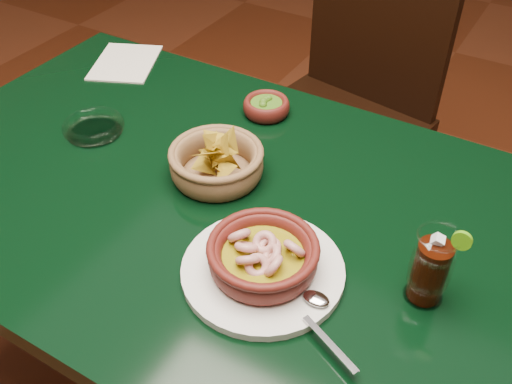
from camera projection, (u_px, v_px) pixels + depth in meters
The scene contains 8 objects.
dining_table at pixel (200, 224), 1.12m from camera, with size 1.20×0.80×0.75m.
dining_chair at pixel (346, 105), 1.65m from camera, with size 0.53×0.53×0.99m.
shrimp_plate at pixel (263, 260), 0.87m from camera, with size 0.33×0.26×0.08m.
chip_basket at pixel (217, 162), 1.06m from camera, with size 0.21×0.21×0.14m.
guacamole_ramekin at pixel (266, 106), 1.23m from camera, with size 0.12×0.12×0.04m.
cola_drink at pixel (431, 268), 0.82m from camera, with size 0.13×0.13×0.15m.
glass_ashtray at pixel (94, 127), 1.18m from camera, with size 0.13×0.13×0.03m.
paper_menu at pixel (125, 62), 1.42m from camera, with size 0.21×0.23×0.00m.
Camera 1 is at (0.51, -0.64, 1.43)m, focal length 40.00 mm.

